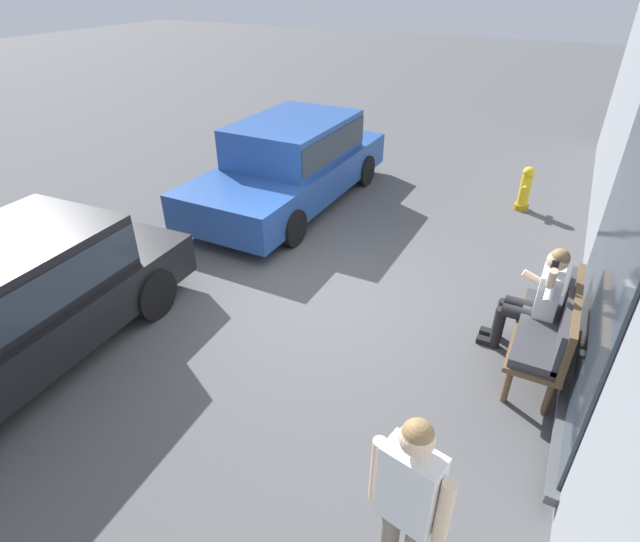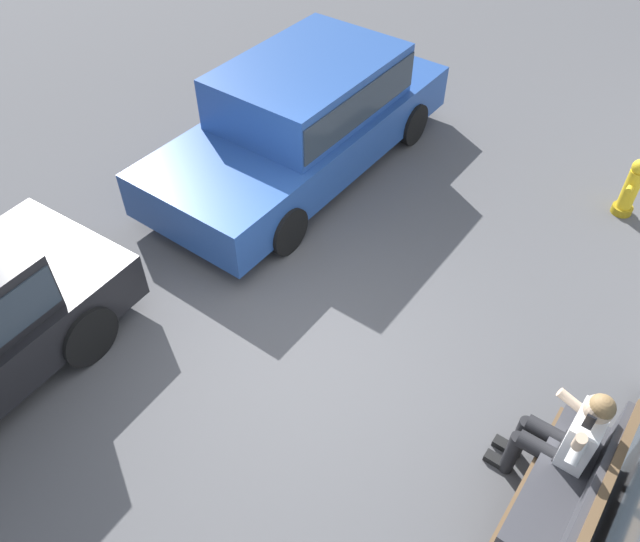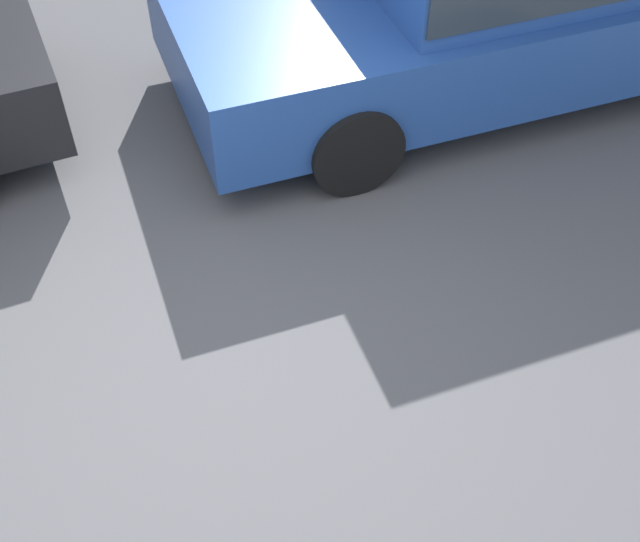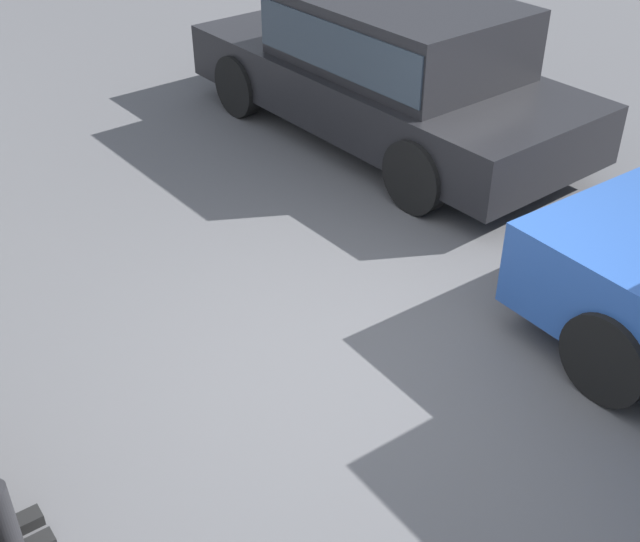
{
  "view_description": "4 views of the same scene",
  "coord_description": "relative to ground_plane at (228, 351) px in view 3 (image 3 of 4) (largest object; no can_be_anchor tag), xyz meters",
  "views": [
    {
      "loc": [
        4.97,
        2.6,
        3.85
      ],
      "look_at": [
        0.63,
        0.38,
        0.85
      ],
      "focal_mm": 28.0,
      "sensor_mm": 36.0,
      "label": 1
    },
    {
      "loc": [
        3.12,
        2.6,
        5.19
      ],
      "look_at": [
        -0.24,
        0.15,
        1.02
      ],
      "focal_mm": 35.0,
      "sensor_mm": 36.0,
      "label": 2
    },
    {
      "loc": [
        0.45,
        2.6,
        3.43
      ],
      "look_at": [
        -0.39,
        0.35,
        0.83
      ],
      "focal_mm": 45.0,
      "sensor_mm": 36.0,
      "label": 3
    },
    {
      "loc": [
        -3.12,
        2.6,
        3.42
      ],
      "look_at": [
        -0.16,
        0.46,
        0.97
      ],
      "focal_mm": 45.0,
      "sensor_mm": 36.0,
      "label": 4
    }
  ],
  "objects": [
    {
      "name": "ground_plane",
      "position": [
        0.0,
        0.0,
        0.0
      ],
      "size": [
        60.0,
        60.0,
        0.0
      ],
      "primitive_type": "plane",
      "color": "#4C4C4F"
    }
  ]
}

